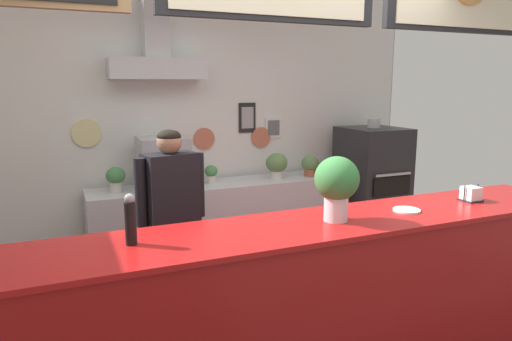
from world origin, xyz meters
TOP-DOWN VIEW (x-y plane):
  - back_wall_assembly at (-0.01, 2.18)m, footprint 5.43×2.42m
  - service_counter at (0.00, -0.22)m, footprint 4.22×0.62m
  - back_prep_counter at (0.32, 1.92)m, footprint 2.60×0.52m
  - pizza_oven at (2.07, 1.74)m, footprint 0.63×0.72m
  - shop_worker at (-0.44, 0.78)m, footprint 0.53×0.29m
  - espresso_machine at (-0.26, 1.90)m, footprint 0.46×0.52m
  - potted_basil at (-0.70, 1.93)m, footprint 0.18×0.18m
  - potted_thyme at (0.24, 1.95)m, footprint 0.13×0.13m
  - potted_oregano at (0.94, 1.89)m, footprint 0.23×0.23m
  - potted_rosemary at (1.35, 1.88)m, footprint 0.19×0.19m
  - pepper_grinder at (-0.86, -0.17)m, footprint 0.06×0.06m
  - napkin_holder at (1.42, -0.19)m, footprint 0.13×0.12m
  - condiment_plate at (0.84, -0.23)m, footprint 0.17×0.17m
  - basil_vase at (0.31, -0.22)m, footprint 0.26×0.26m

SIDE VIEW (x-z plane):
  - back_prep_counter at x=0.32m, z-range -0.01..0.89m
  - service_counter at x=0.00m, z-range 0.00..1.10m
  - pizza_oven at x=2.07m, z-range -0.05..1.46m
  - shop_worker at x=-0.44m, z-range 0.06..1.63m
  - potted_thyme at x=0.24m, z-range 0.91..1.09m
  - potted_rosemary at x=1.35m, z-range 0.91..1.13m
  - potted_basil at x=-0.70m, z-range 0.91..1.15m
  - potted_oregano at x=0.94m, z-range 0.91..1.19m
  - condiment_plate at x=0.84m, z-range 1.10..1.11m
  - espresso_machine at x=-0.26m, z-range 0.89..1.39m
  - napkin_holder at x=1.42m, z-range 1.08..1.20m
  - pepper_grinder at x=-0.86m, z-range 1.09..1.36m
  - basil_vase at x=0.31m, z-range 1.12..1.51m
  - back_wall_assembly at x=-0.01m, z-range 0.09..3.01m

